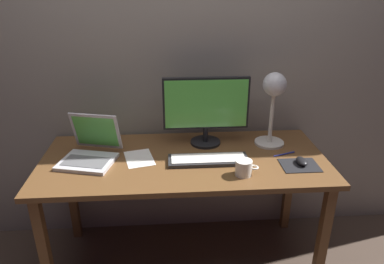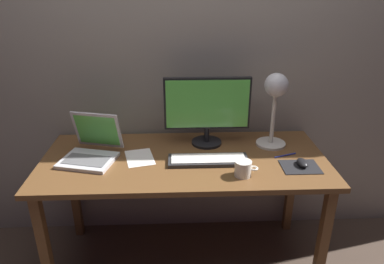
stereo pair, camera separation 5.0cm
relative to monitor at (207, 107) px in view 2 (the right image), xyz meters
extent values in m
plane|color=#47382D|center=(-0.14, -0.18, -0.97)|extent=(4.80, 4.80, 0.00)
cube|color=gray|center=(-0.14, 0.22, 0.33)|extent=(4.80, 0.06, 2.60)
cube|color=brown|center=(-0.14, -0.18, -0.25)|extent=(1.60, 0.70, 0.03)
cube|color=brown|center=(-0.88, -0.47, -0.62)|extent=(0.05, 0.05, 0.71)
cube|color=brown|center=(0.60, -0.47, -0.62)|extent=(0.05, 0.05, 0.71)
cube|color=brown|center=(-0.88, 0.11, -0.62)|extent=(0.05, 0.05, 0.71)
cube|color=brown|center=(0.60, 0.11, -0.62)|extent=(0.05, 0.05, 0.71)
cylinder|color=black|center=(0.00, 0.00, -0.23)|extent=(0.18, 0.18, 0.01)
cylinder|color=black|center=(0.00, 0.00, -0.18)|extent=(0.03, 0.03, 0.09)
cube|color=black|center=(0.00, 0.00, 0.02)|extent=(0.51, 0.03, 0.31)
cube|color=#59C64C|center=(0.00, -0.02, 0.02)|extent=(0.48, 0.00, 0.29)
cube|color=#28282B|center=(-0.01, -0.24, -0.22)|extent=(0.44, 0.14, 0.02)
cube|color=silver|center=(-0.01, -0.24, -0.21)|extent=(0.41, 0.11, 0.01)
cube|color=silver|center=(-0.67, -0.21, -0.22)|extent=(0.33, 0.29, 0.02)
cube|color=slate|center=(-0.68, -0.23, -0.21)|extent=(0.26, 0.18, 0.00)
cube|color=silver|center=(-0.64, -0.07, -0.10)|extent=(0.29, 0.14, 0.23)
cube|color=#59C64C|center=(-0.64, -0.07, -0.10)|extent=(0.26, 0.12, 0.19)
cylinder|color=beige|center=(0.39, -0.03, -0.23)|extent=(0.18, 0.18, 0.01)
cylinder|color=silver|center=(0.39, -0.03, -0.05)|extent=(0.02, 0.02, 0.33)
sphere|color=silver|center=(0.39, -0.03, 0.14)|extent=(0.14, 0.14, 0.14)
sphere|color=#FFEAB2|center=(0.39, -0.04, 0.11)|extent=(0.05, 0.05, 0.05)
cube|color=black|center=(0.48, -0.32, -0.23)|extent=(0.20, 0.16, 0.00)
ellipsoid|color=black|center=(0.49, -0.30, -0.21)|extent=(0.06, 0.10, 0.03)
cylinder|color=white|center=(0.16, -0.39, -0.19)|extent=(0.09, 0.09, 0.08)
torus|color=white|center=(0.21, -0.39, -0.19)|extent=(0.05, 0.05, 0.01)
cube|color=white|center=(-0.39, -0.17, -0.23)|extent=(0.19, 0.24, 0.00)
cylinder|color=#2633A5|center=(0.44, -0.18, -0.23)|extent=(0.13, 0.05, 0.01)
camera|label=1|loc=(-0.22, -1.97, 0.70)|focal=33.40mm
camera|label=2|loc=(-0.17, -1.97, 0.70)|focal=33.40mm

